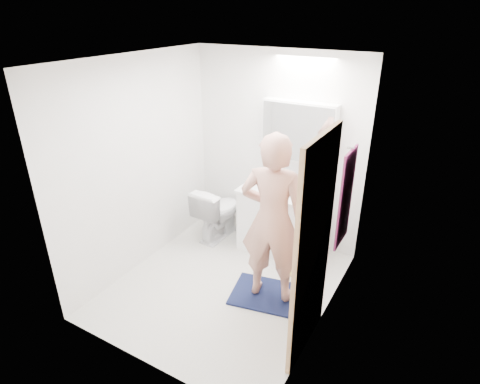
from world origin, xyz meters
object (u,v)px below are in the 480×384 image
Objects in this scene: vanity_cabinet at (279,221)px; soap_bottle_a at (265,173)px; person at (273,220)px; toothbrush_cup at (299,184)px; medicine_cabinet at (299,132)px; toilet_paper_roll at (297,341)px; toilet at (218,211)px; soap_bottle_b at (274,176)px.

soap_bottle_a is at bearing 151.61° from vanity_cabinet.
person is 1.07m from toothbrush_cup.
toothbrush_cup is at bearing -38.27° from medicine_cabinet.
person is 1.13m from toilet_paper_roll.
vanity_cabinet is 8.18× the size of toilet_paper_roll.
toilet_paper_roll is (0.73, -1.59, -1.45)m from medicine_cabinet.
toilet is at bearing -164.53° from toothbrush_cup.
person is 7.67× the size of soap_bottle_a.
person reaches higher than toothbrush_cup.
toothbrush_cup is (0.34, -0.02, -0.03)m from soap_bottle_b.
toilet_paper_roll is at bearing -58.82° from vanity_cabinet.
soap_bottle_a is (-0.28, 0.15, 0.55)m from vanity_cabinet.
soap_bottle_b is 1.50× the size of toothbrush_cup.
medicine_cabinet is at bearing 114.72° from toilet_paper_roll.
toothbrush_cup is at bearing -93.23° from person.
person is at bearing -78.86° from medicine_cabinet.
soap_bottle_b is (-0.17, 0.18, 0.51)m from vanity_cabinet.
person is at bearing -60.18° from soap_bottle_a.
person is 11.52× the size of soap_bottle_b.
medicine_cabinet reaches higher than vanity_cabinet.
person is at bearing 136.60° from toilet_paper_roll.
medicine_cabinet is 2.27m from toilet_paper_roll.
toothbrush_cup is (0.99, 0.28, 0.50)m from toilet.
person is 16.09× the size of toilet_paper_roll.
toothbrush_cup is 0.93× the size of toilet_paper_roll.
soap_bottle_a reaches higher than soap_bottle_b.
toothbrush_cup is (0.17, 0.16, 0.48)m from vanity_cabinet.
toilet_paper_roll is (0.83, -1.38, -0.34)m from vanity_cabinet.
vanity_cabinet reaches higher than toilet_paper_roll.
soap_bottle_a is (-0.60, 1.04, 0.00)m from person.
toilet is at bearing 142.74° from toilet_paper_roll.
vanity_cabinet is at bearing -28.39° from soap_bottle_a.
toilet is 0.84m from soap_bottle_a.
person reaches higher than toilet_paper_roll.
medicine_cabinet reaches higher than soap_bottle_b.
person reaches higher than soap_bottle_a.
medicine_cabinet reaches higher than person.
vanity_cabinet is 0.84m from toilet.
soap_bottle_b is (-0.49, 1.07, -0.04)m from person.
toothbrush_cup is at bearing -3.36° from soap_bottle_b.
medicine_cabinet reaches higher than toilet.
toothbrush_cup is (0.44, 0.01, -0.07)m from soap_bottle_a.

